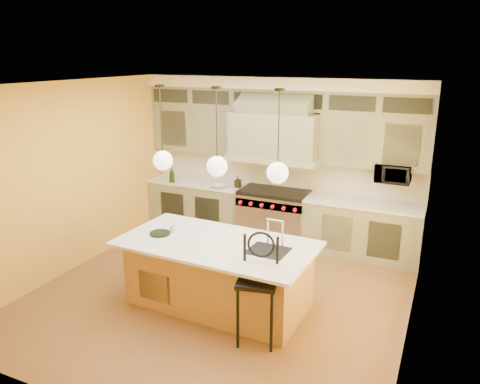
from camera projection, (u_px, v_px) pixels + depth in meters
The scene contains 18 objects.
floor at pixel (220, 294), 6.62m from camera, with size 5.00×5.00×0.00m, color brown.
ceiling at pixel (217, 84), 5.80m from camera, with size 5.00×5.00×0.00m, color white.
wall_back at pixel (282, 159), 8.39m from camera, with size 5.00×5.00×0.00m, color gold.
wall_front at pixel (87, 273), 4.03m from camera, with size 5.00×5.00×0.00m, color gold.
wall_left at pixel (74, 177), 7.20m from camera, with size 5.00×5.00×0.00m, color gold.
wall_right at pixel (418, 223), 5.21m from camera, with size 5.00×5.00×0.00m, color gold.
back_cabinetry at pixel (277, 163), 8.16m from camera, with size 5.00×0.77×2.90m.
range at pixel (274, 216), 8.35m from camera, with size 1.20×0.74×0.96m.
kitchen_island at pixel (219, 272), 6.22m from camera, with size 2.59×1.44×1.35m.
counter_stool at pixel (258, 281), 5.38m from camera, with size 0.54×0.54×1.30m.
microwave at pixel (393, 173), 7.40m from camera, with size 0.54×0.37×0.30m, color black.
oil_bottle_a at pixel (172, 175), 8.78m from camera, with size 0.11×0.11×0.28m, color black.
oil_bottle_b at pixel (238, 182), 8.45m from camera, with size 0.10×0.10×0.21m, color black.
fruit_bowl at pixel (218, 186), 8.43m from camera, with size 0.28×0.28×0.07m, color beige.
cup at pixel (173, 229), 6.39m from camera, with size 0.09×0.09×0.09m, color beige.
pendant_left at pixel (163, 158), 6.12m from camera, with size 0.26×0.26×1.11m.
pendant_center at pixel (217, 164), 5.81m from camera, with size 0.26×0.26×1.11m.
pendant_right at pixel (278, 170), 5.49m from camera, with size 0.26×0.26×1.11m.
Camera 1 is at (2.72, -5.29, 3.26)m, focal length 35.00 mm.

